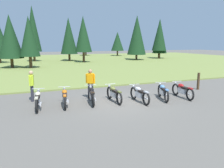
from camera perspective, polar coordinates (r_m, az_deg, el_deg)
The scene contains 13 objects.
ground_plane at distance 12.01m, azimuth 1.06°, elevation -4.71°, with size 140.00×140.00×0.00m, color #605B54.
grass_moorland at distance 37.28m, azimuth -14.71°, elevation 5.33°, with size 80.00×44.00×0.10m, color olive.
forest_treeline at distance 40.23m, azimuth -13.74°, elevation 11.79°, with size 42.03×25.98×9.02m.
motorcycle_cream at distance 11.43m, azimuth -18.19°, elevation -3.76°, with size 0.62×2.09×0.88m.
motorcycle_orange at distance 11.56m, azimuth -11.83°, elevation -3.30°, with size 0.62×2.09×0.88m.
motorcycle_black at distance 11.84m, azimuth -5.11°, elevation -2.79°, with size 0.69×2.08×0.88m.
motorcycle_olive at distance 12.11m, azimuth 0.51°, elevation -2.45°, with size 0.62×2.10×0.88m.
motorcycle_silver at distance 12.11m, azimuth 6.93°, elevation -2.53°, with size 0.62×2.10×0.88m.
motorcycle_sky_blue at distance 12.92m, azimuth 12.74°, elevation -1.89°, with size 0.88×2.02×0.88m.
motorcycle_red at distance 13.58m, azimuth 17.31°, elevation -1.51°, with size 0.62×2.10×0.88m.
rider_in_hivis_vest at distance 12.83m, azimuth -19.60°, elevation 0.00°, with size 0.27×0.55×1.67m.
rider_checking_bike at distance 12.76m, azimuth -5.46°, elevation 0.50°, with size 0.47×0.39×1.67m.
trail_marker_post at distance 16.29m, azimuth 20.94°, elevation 0.67°, with size 0.12×0.12×1.14m, color #47331E.
Camera 1 is at (-4.48, -10.70, 3.13)m, focal length 36.26 mm.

